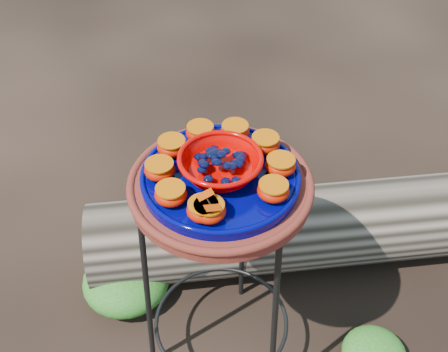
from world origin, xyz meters
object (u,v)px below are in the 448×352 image
(plant_stand, at_px, (221,281))
(terracotta_saucer, at_px, (220,187))
(cobalt_plate, at_px, (220,178))
(driftwood_log, at_px, (318,226))
(red_bowl, at_px, (220,166))

(plant_stand, bearing_deg, terracotta_saucer, 0.00)
(cobalt_plate, bearing_deg, driftwood_log, 66.39)
(terracotta_saucer, relative_size, driftwood_log, 0.27)
(cobalt_plate, height_order, red_bowl, red_bowl)
(driftwood_log, bearing_deg, plant_stand, -113.61)
(plant_stand, bearing_deg, cobalt_plate, 0.00)
(red_bowl, bearing_deg, terracotta_saucer, 0.00)
(plant_stand, height_order, driftwood_log, plant_stand)
(terracotta_saucer, height_order, red_bowl, red_bowl)
(terracotta_saucer, height_order, cobalt_plate, cobalt_plate)
(plant_stand, distance_m, driftwood_log, 0.56)
(terracotta_saucer, relative_size, cobalt_plate, 1.17)
(plant_stand, bearing_deg, driftwood_log, 66.39)
(red_bowl, distance_m, driftwood_log, 0.82)
(terracotta_saucer, distance_m, red_bowl, 0.07)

